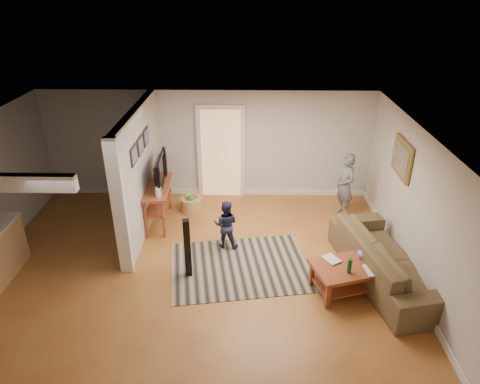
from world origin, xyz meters
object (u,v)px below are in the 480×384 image
Objects in this scene: sofa at (383,278)px; speaker_left at (187,248)px; speaker_right at (165,176)px; toy_basket at (192,204)px; coffee_table at (353,270)px; child at (342,215)px; toddler at (226,246)px; tv_console at (157,189)px.

speaker_left is (-3.39, 0.00, 0.56)m from sofa.
speaker_right is 0.98m from toy_basket.
coffee_table is 1.25× the size of speaker_right.
speaker_left is 0.97× the size of speaker_right.
speaker_left is (-2.75, 0.31, 0.17)m from coffee_table.
speaker_left is 2.36m from toy_basket.
toddler is (-2.49, -1.30, 0.00)m from child.
child is (0.34, 2.53, -0.39)m from coffee_table.
coffee_table is at bearing -34.32° from tv_console.
tv_console is 4.03m from child.
tv_console is 0.99× the size of child.
tv_console reaches higher than speaker_left.
tv_console reaches higher than coffee_table.
coffee_table is 2.50m from toddler.
toddler is (-2.14, 1.23, -0.39)m from coffee_table.
speaker_right reaches higher than speaker_left.
toddler is (0.60, 0.91, -0.56)m from speaker_left.
speaker_left is at bearing -84.23° from toy_basket.
speaker_right reaches higher than coffee_table.
speaker_right reaches higher than toy_basket.
child is at bearing 2.49° from speaker_right.
toddler reaches higher than sofa.
toy_basket reaches higher than sofa.
coffee_table reaches higher than sofa.
speaker_left is at bearing 63.60° from toddler.
tv_console is at bearing -139.50° from toy_basket.
toy_basket is at bearing 45.12° from sofa.
coffee_table is at bearing -41.41° from toy_basket.
speaker_left is at bearing -60.37° from speaker_right.
tv_console is (-4.23, 1.80, 0.79)m from sofa.
toddler is at bearing -81.19° from child.
child is at bearing -1.74° from toy_basket.
speaker_right is (-4.30, 2.90, 0.57)m from sofa.
child is 2.81m from toddler.
speaker_left is at bearing 173.46° from coffee_table.
speaker_left is 1.23m from toddler.
sofa is at bearing -21.80° from speaker_right.
sofa is at bearing -11.06° from child.
toddler is (1.45, -0.88, -0.79)m from tv_console.
sofa is 4.67m from tv_console.
child is (3.93, 0.42, -0.79)m from tv_console.
child is at bearing -4.57° from sofa.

